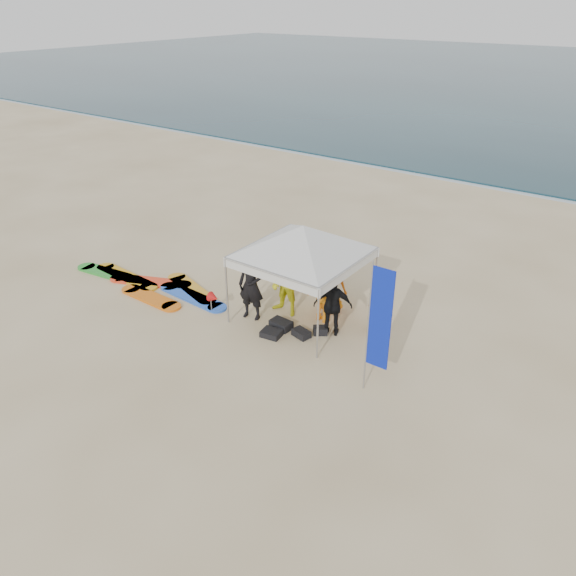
# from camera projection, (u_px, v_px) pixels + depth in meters

# --- Properties ---
(ground) EXTENTS (120.00, 120.00, 0.00)m
(ground) POSITION_uv_depth(u_px,v_px,m) (192.00, 363.00, 13.33)
(ground) COLOR beige
(ground) RESTS_ON ground
(shoreline_foam) EXTENTS (160.00, 1.20, 0.01)m
(shoreline_foam) POSITION_uv_depth(u_px,v_px,m) (467.00, 181.00, 26.37)
(shoreline_foam) COLOR silver
(shoreline_foam) RESTS_ON ground
(person_black_a) EXTENTS (0.80, 0.62, 1.96)m
(person_black_a) POSITION_uv_depth(u_px,v_px,m) (251.00, 285.00, 14.77)
(person_black_a) COLOR black
(person_black_a) RESTS_ON ground
(person_yellow) EXTENTS (0.97, 0.78, 1.91)m
(person_yellow) POSITION_uv_depth(u_px,v_px,m) (286.00, 282.00, 14.96)
(person_yellow) COLOR yellow
(person_yellow) RESTS_ON ground
(person_orange_a) EXTENTS (1.17, 0.72, 1.74)m
(person_orange_a) POSITION_uv_depth(u_px,v_px,m) (324.00, 291.00, 14.69)
(person_orange_a) COLOR orange
(person_orange_a) RESTS_ON ground
(person_black_b) EXTENTS (1.06, 0.81, 1.67)m
(person_black_b) POSITION_uv_depth(u_px,v_px,m) (333.00, 306.00, 14.08)
(person_black_b) COLOR black
(person_black_b) RESTS_ON ground
(person_orange_b) EXTENTS (0.86, 0.57, 1.74)m
(person_orange_b) POSITION_uv_depth(u_px,v_px,m) (332.00, 282.00, 15.17)
(person_orange_b) COLOR #CA5D11
(person_orange_b) RESTS_ON ground
(person_seated) EXTENTS (0.73, 0.88, 0.95)m
(person_seated) POSITION_uv_depth(u_px,v_px,m) (373.00, 314.00, 14.41)
(person_seated) COLOR orange
(person_seated) RESTS_ON ground
(canopy_tent) EXTENTS (3.99, 3.99, 3.01)m
(canopy_tent) POSITION_uv_depth(u_px,v_px,m) (303.00, 226.00, 14.05)
(canopy_tent) COLOR #A5A5A8
(canopy_tent) RESTS_ON ground
(feather_flag) EXTENTS (0.53, 0.04, 3.11)m
(feather_flag) POSITION_uv_depth(u_px,v_px,m) (379.00, 321.00, 11.51)
(feather_flag) COLOR #A5A5A8
(feather_flag) RESTS_ON ground
(marker_pennant) EXTENTS (0.28, 0.28, 0.64)m
(marker_pennant) POSITION_uv_depth(u_px,v_px,m) (214.00, 298.00, 15.16)
(marker_pennant) COLOR #A5A5A8
(marker_pennant) RESTS_ON ground
(gear_pile) EXTENTS (1.49, 1.27, 0.22)m
(gear_pile) POSITION_uv_depth(u_px,v_px,m) (289.00, 330.00, 14.47)
(gear_pile) COLOR black
(gear_pile) RESTS_ON ground
(surfboard_spread) EXTENTS (5.22, 1.91, 0.07)m
(surfboard_spread) POSITION_uv_depth(u_px,v_px,m) (153.00, 285.00, 16.80)
(surfboard_spread) COLOR #F73E1D
(surfboard_spread) RESTS_ON ground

